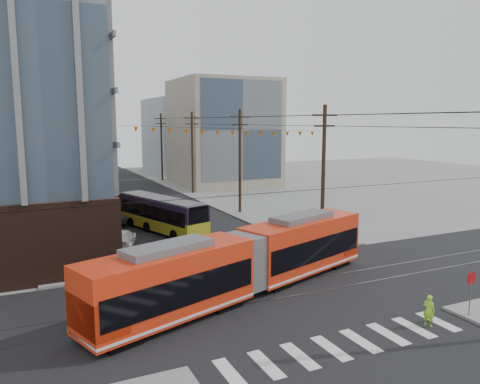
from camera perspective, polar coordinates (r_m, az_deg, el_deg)
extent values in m
plane|color=slate|center=(24.34, 8.29, -15.06)|extent=(160.00, 160.00, 0.00)
cube|color=gray|center=(72.36, -2.07, 7.22)|extent=(14.00, 14.00, 16.00)
cube|color=gray|center=(90.52, -26.47, 7.87)|extent=(16.00, 18.00, 20.00)
cube|color=#8C99A5|center=(91.75, -5.86, 6.84)|extent=(16.00, 16.00, 14.00)
cylinder|color=black|center=(77.51, -9.54, 5.35)|extent=(0.30, 0.30, 11.00)
imported|color=#ABABAB|center=(32.25, -11.73, -7.73)|extent=(2.79, 4.91, 1.53)
imported|color=#B7AFAE|center=(37.46, -14.35, -5.58)|extent=(3.48, 5.43, 1.47)
imported|color=slate|center=(46.42, -16.10, -2.96)|extent=(3.63, 5.51, 1.41)
imported|color=#A1F327|center=(24.76, 22.03, -13.24)|extent=(0.55, 0.66, 1.56)
cube|color=gray|center=(37.53, 9.34, -5.84)|extent=(1.66, 4.57, 0.89)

